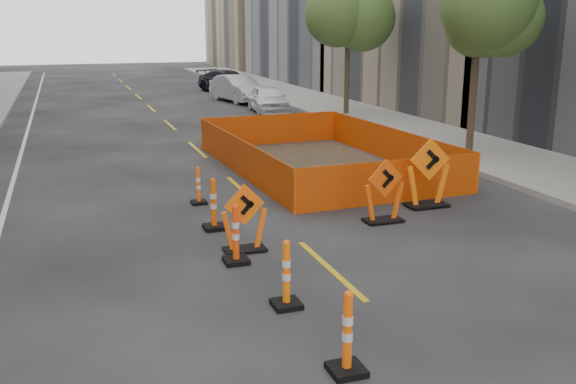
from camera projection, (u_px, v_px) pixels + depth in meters
name	position (u px, v px, depth m)	size (l,w,h in m)	color
ground_plane	(457.00, 383.00, 7.84)	(140.00, 140.00, 0.00)	black
sidewalk_right	(484.00, 152.00, 21.65)	(4.00, 90.00, 0.15)	gray
tree_r_b	(479.00, 15.00, 20.33)	(2.80, 2.80, 5.95)	#382B1E
tree_r_c	(348.00, 18.00, 29.47)	(2.80, 2.80, 5.95)	#382B1E
channelizer_3	(347.00, 333.00, 7.93)	(0.44, 0.44, 1.11)	#FF570A
channelizer_4	(286.00, 274.00, 9.83)	(0.43, 0.43, 1.10)	#FF650A
channelizer_5	(236.00, 234.00, 11.66)	(0.44, 0.44, 1.12)	#F23F0A
channelizer_6	(214.00, 204.00, 13.60)	(0.45, 0.45, 1.13)	#DD4E09
channelizer_7	(198.00, 185.00, 15.57)	(0.37, 0.37, 0.93)	#F2580A
chevron_sign_left	(244.00, 218.00, 12.24)	(0.90, 0.54, 1.35)	#FF5A0A
chevron_sign_center	(384.00, 191.00, 14.07)	(0.96, 0.57, 1.44)	#E24809
chevron_sign_right	(428.00, 173.00, 15.23)	(1.11, 0.67, 1.67)	#FB650A
safety_fence	(319.00, 150.00, 19.48)	(5.09, 8.66, 1.08)	red
parked_car_near	(268.00, 99.00, 31.81)	(1.60, 3.98, 1.35)	white
parked_car_mid	(238.00, 89.00, 36.14)	(1.58, 4.53, 1.49)	#B3B3B9
parked_car_far	(228.00, 81.00, 41.20)	(1.95, 4.80, 1.39)	black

